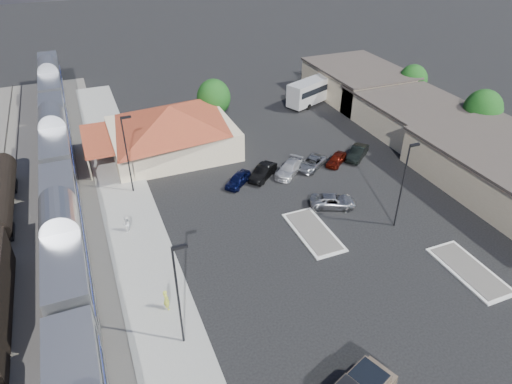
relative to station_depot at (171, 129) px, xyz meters
name	(u,v)px	position (x,y,z in m)	size (l,w,h in m)	color
ground	(285,255)	(4.56, -24.00, -3.13)	(280.00, 280.00, 0.00)	black
railbed	(36,259)	(-16.44, -16.00, -3.07)	(16.00, 100.00, 0.12)	#4C4944
platform	(141,247)	(-7.44, -18.00, -3.04)	(5.50, 92.00, 0.18)	gray
passenger_train	(66,242)	(-13.44, -18.43, -0.26)	(3.00, 104.00, 5.55)	silver
station_depot	(171,129)	(0.00, 0.00, 0.00)	(18.35, 12.24, 6.20)	#C0AF8C
buildings_east	(431,124)	(32.56, -9.72, -0.86)	(14.40, 51.40, 4.80)	#C6B28C
traffic_island_south	(313,232)	(8.56, -22.00, -3.03)	(3.30, 7.50, 0.21)	silver
traffic_island_north	(469,270)	(18.56, -32.00, -3.03)	(3.30, 7.50, 0.21)	silver
lamp_plat_s	(179,289)	(-6.34, -30.00, 2.21)	(1.08, 0.25, 9.00)	black
lamp_plat_n	(127,149)	(-6.34, -8.00, 2.21)	(1.08, 0.25, 9.00)	black
lamp_lot	(404,179)	(16.66, -24.00, 2.21)	(1.08, 0.25, 9.00)	black
tree_east_b	(483,110)	(38.56, -12.00, 1.09)	(4.94, 4.94, 6.96)	#382314
tree_east_c	(413,80)	(38.56, 2.00, 0.63)	(4.41, 4.41, 6.21)	#382314
tree_depot	(214,98)	(7.56, 6.00, 0.89)	(4.71, 4.71, 6.63)	#382314
suv	(333,201)	(12.59, -18.79, -2.45)	(2.25, 4.88, 1.36)	#999BA0
coach_bus	(318,88)	(25.48, 8.24, -0.87)	(12.28, 7.23, 3.92)	silver
person_a	(166,300)	(-6.84, -26.46, -1.99)	(0.70, 0.46, 1.92)	#C3CE40
person_b	(126,225)	(-8.19, -15.18, -2.13)	(0.80, 0.62, 1.64)	silver
parked_car_a	(238,179)	(4.85, -10.89, -2.45)	(1.62, 4.02, 1.37)	#0B1139
parked_car_b	(263,172)	(8.05, -10.59, -2.38)	(1.59, 4.57, 1.51)	black
parked_car_c	(289,169)	(11.25, -10.89, -2.42)	(2.00, 4.93, 1.43)	silver
parked_car_d	(312,163)	(14.45, -10.59, -2.49)	(2.13, 4.61, 1.28)	gray
parked_car_e	(336,159)	(17.65, -10.89, -2.49)	(1.53, 3.79, 1.29)	#66150B
parked_car_f	(357,153)	(20.85, -10.59, -2.38)	(1.59, 4.56, 1.50)	black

